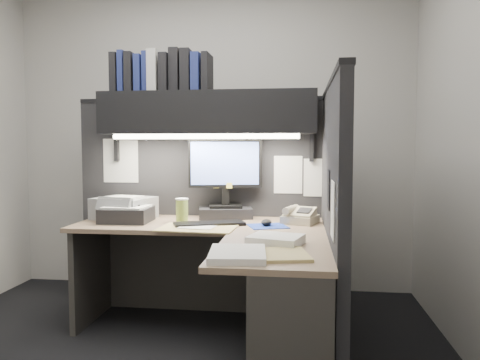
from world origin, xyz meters
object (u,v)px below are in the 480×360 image
(telephone, at_px, (300,217))
(notebook_stack, at_px, (127,215))
(desk, at_px, (235,289))
(monitor, at_px, (225,187))
(overhead_shelf, at_px, (208,113))
(keyboard, at_px, (209,224))
(coffee_cup, at_px, (182,211))
(printer, at_px, (124,208))

(telephone, relative_size, notebook_stack, 0.67)
(desk, height_order, monitor, monitor)
(desk, relative_size, monitor, 2.91)
(desk, relative_size, overhead_shelf, 1.10)
(keyboard, bearing_deg, telephone, -5.41)
(notebook_stack, bearing_deg, desk, -32.40)
(overhead_shelf, distance_m, coffee_cup, 0.73)
(overhead_shelf, height_order, printer, overhead_shelf)
(monitor, bearing_deg, telephone, -29.31)
(keyboard, distance_m, coffee_cup, 0.25)
(desk, xyz_separation_m, printer, (-0.92, 0.68, 0.36))
(overhead_shelf, distance_m, keyboard, 0.82)
(overhead_shelf, relative_size, coffee_cup, 9.82)
(keyboard, bearing_deg, notebook_stack, 150.92)
(keyboard, distance_m, printer, 0.72)
(printer, relative_size, notebook_stack, 1.16)
(keyboard, distance_m, telephone, 0.63)
(monitor, distance_m, notebook_stack, 0.74)
(keyboard, bearing_deg, coffee_cup, 130.80)
(overhead_shelf, bearing_deg, monitor, 26.80)
(notebook_stack, bearing_deg, telephone, 4.66)
(desk, bearing_deg, telephone, 60.08)
(monitor, relative_size, keyboard, 1.25)
(monitor, distance_m, coffee_cup, 0.39)
(desk, distance_m, telephone, 0.80)
(overhead_shelf, bearing_deg, keyboard, -78.26)
(overhead_shelf, height_order, keyboard, overhead_shelf)
(monitor, xyz_separation_m, coffee_cup, (-0.27, -0.24, -0.15))
(telephone, xyz_separation_m, coffee_cup, (-0.82, -0.07, 0.04))
(desk, relative_size, keyboard, 3.62)
(keyboard, relative_size, coffee_cup, 2.97)
(overhead_shelf, bearing_deg, coffee_cup, -130.15)
(coffee_cup, bearing_deg, monitor, 41.79)
(notebook_stack, bearing_deg, keyboard, -7.36)
(desk, xyz_separation_m, keyboard, (-0.24, 0.46, 0.30))
(coffee_cup, height_order, notebook_stack, coffee_cup)
(overhead_shelf, xyz_separation_m, monitor, (0.12, 0.06, -0.54))
(printer, bearing_deg, notebook_stack, -47.92)
(keyboard, height_order, printer, printer)
(desk, height_order, notebook_stack, notebook_stack)
(desk, xyz_separation_m, monitor, (-0.19, 0.81, 0.52))
(desk, xyz_separation_m, telephone, (0.37, 0.63, 0.33))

